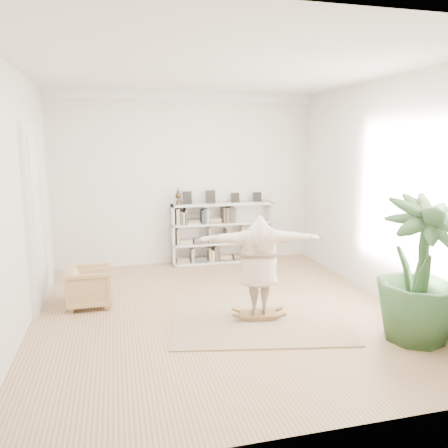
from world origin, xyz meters
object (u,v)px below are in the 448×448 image
bookshelf (222,233)px  rocker_board (258,314)px  houseplant (419,270)px  armchair (90,287)px  person (259,262)px

bookshelf → rocker_board: bookshelf is taller
rocker_board → houseplant: size_ratio=0.31×
houseplant → bookshelf: bearing=109.6°
armchair → bookshelf: bearing=-54.0°
armchair → rocker_board: bearing=-117.0°
bookshelf → person: bearing=-94.2°
bookshelf → rocker_board: bearing=-94.2°
bookshelf → houseplant: bearing=-70.4°
armchair → person: 2.77m
bookshelf → armchair: bearing=-142.6°
rocker_board → armchair: bearing=165.5°
armchair → person: (2.45, -1.17, 0.55)m
rocker_board → person: (-0.00, 0.00, 0.80)m
bookshelf → person: 3.24m
armchair → houseplant: houseplant is taller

